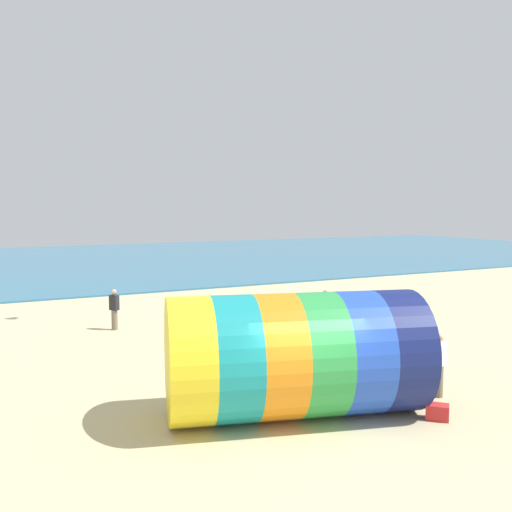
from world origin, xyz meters
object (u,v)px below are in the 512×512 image
Objects in this scene: bystander_mid_beach at (325,311)px; cooler_box at (437,412)px; giant_inflatable_tube at (296,355)px; kite_handler at (439,364)px; bystander_near_water at (114,309)px.

cooler_box is at bearing -107.71° from bystander_mid_beach.
giant_inflatable_tube reaches higher than kite_handler.
cooler_box is (-1.20, -1.18, -0.68)m from kite_handler.
kite_handler reaches higher than cooler_box.
giant_inflatable_tube is 3.91× the size of bystander_mid_beach.
bystander_mid_beach is 3.22× the size of cooler_box.
giant_inflatable_tube is 3.98× the size of bystander_near_water.
kite_handler is at bearing 44.55° from cooler_box.
bystander_near_water is (-1.64, 11.34, -0.63)m from giant_inflatable_tube.
giant_inflatable_tube is at bearing -128.49° from bystander_mid_beach.
bystander_near_water is 8.42m from bystander_mid_beach.
cooler_box is (2.82, -1.75, -1.29)m from giant_inflatable_tube.
kite_handler is at bearing -64.60° from bystander_near_water.
kite_handler is 1.03× the size of bystander_near_water.
giant_inflatable_tube is 11.47m from bystander_near_water.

